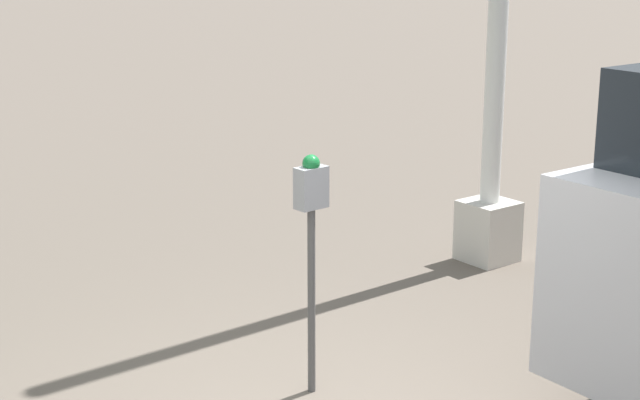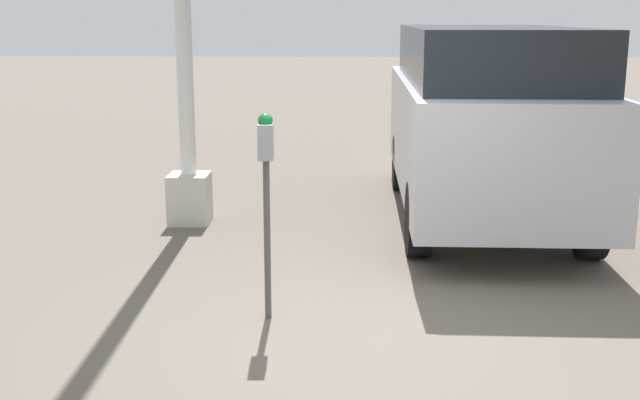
# 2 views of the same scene
# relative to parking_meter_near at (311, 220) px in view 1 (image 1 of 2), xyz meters

# --- Properties ---
(parking_meter_near) EXTENTS (0.21, 0.12, 1.57)m
(parking_meter_near) POSITION_rel_parking_meter_near_xyz_m (0.00, 0.00, 0.00)
(parking_meter_near) COLOR #4C4C4C
(parking_meter_near) RESTS_ON ground
(lamp_post) EXTENTS (0.44, 0.44, 6.46)m
(lamp_post) POSITION_rel_parking_meter_near_xyz_m (2.85, 1.15, 1.15)
(lamp_post) COLOR beige
(lamp_post) RESTS_ON ground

